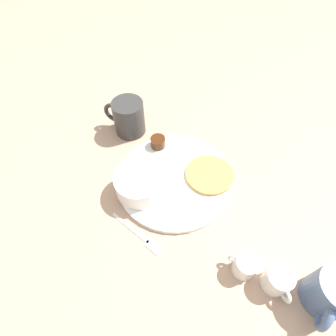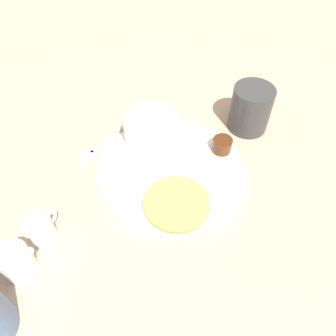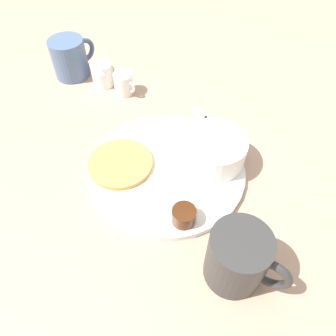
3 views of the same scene
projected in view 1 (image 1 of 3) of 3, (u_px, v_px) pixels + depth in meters
ground_plane at (174, 180)px, 0.66m from camera, size 4.00×4.00×0.00m
plate at (174, 179)px, 0.66m from camera, size 0.29×0.29×0.01m
pancake_stack at (209, 174)px, 0.65m from camera, size 0.12×0.12×0.01m
bowl at (140, 182)px, 0.61m from camera, size 0.12×0.12×0.05m
syrup_cup at (158, 142)px, 0.70m from camera, size 0.04×0.04×0.03m
butter_ramekin at (128, 183)px, 0.63m from camera, size 0.04×0.04×0.04m
coffee_mug at (128, 117)px, 0.73m from camera, size 0.10×0.10×0.10m
creamer_pitcher_near at (245, 266)px, 0.51m from camera, size 0.06×0.04×0.05m
creamer_pitcher_far at (277, 280)px, 0.49m from camera, size 0.07×0.05×0.06m
fork at (142, 237)px, 0.57m from camera, size 0.13×0.07×0.00m
second_mug at (331, 294)px, 0.46m from camera, size 0.08×0.11×0.09m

